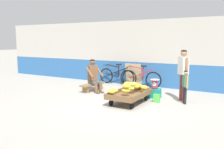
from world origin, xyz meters
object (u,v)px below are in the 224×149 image
banana_cart (129,95)px  shopping_bag (157,98)px  customer_adult (183,69)px  customer_child (185,83)px  bicycle_far_left (141,78)px  vendor_seated (94,76)px  weighing_scale (155,84)px  bicycle_near_left (117,76)px  sign_board (134,74)px  plastic_crate (155,93)px  low_bench (93,85)px

banana_cart → shopping_bag: (0.65, 0.50, -0.12)m
customer_adult → customer_child: customer_adult is taller
bicycle_far_left → shopping_bag: 2.35m
vendor_seated → shopping_bag: vendor_seated is taller
vendor_seated → weighing_scale: size_ratio=3.80×
customer_adult → customer_child: 0.50m
bicycle_near_left → customer_adult: size_ratio=1.09×
sign_board → shopping_bag: bearing=-50.9°
banana_cart → customer_child: (1.40, 0.75, 0.35)m
plastic_crate → customer_adult: customer_adult is taller
banana_cart → bicycle_far_left: 2.52m
vendor_seated → customer_adult: size_ratio=0.75×
sign_board → customer_adult: size_ratio=0.58×
weighing_scale → sign_board: (-1.51, 1.66, -0.01)m
customer_adult → shopping_bag: size_ratio=6.38×
low_bench → vendor_seated: vendor_seated is taller
vendor_seated → bicycle_near_left: bearing=89.3°
customer_child → bicycle_near_left: bearing=151.5°
vendor_seated → bicycle_far_left: size_ratio=0.69×
banana_cart → customer_child: bearing=28.1°
banana_cart → plastic_crate: size_ratio=4.01×
bicycle_near_left → sign_board: sign_board is taller
low_bench → bicycle_near_left: size_ratio=0.67×
plastic_crate → customer_child: size_ratio=0.37×
vendor_seated → customer_adult: bearing=3.8°
weighing_scale → customer_child: bearing=-14.2°
plastic_crate → bicycle_near_left: bearing=146.0°
weighing_scale → vendor_seated: bearing=-176.3°
bicycle_far_left → bicycle_near_left: bearing=176.8°
low_bench → vendor_seated: size_ratio=0.98×
shopping_bag → banana_cart: bearing=-142.3°
low_bench → weighing_scale: 2.31m
bicycle_far_left → shopping_bag: bicycle_far_left is taller
plastic_crate → shopping_bag: size_ratio=1.50×
weighing_scale → bicycle_near_left: (-2.20, 1.48, -0.10)m
vendor_seated → bicycle_near_left: (0.02, 1.62, -0.21)m
low_bench → shopping_bag: bearing=-8.8°
banana_cart → bicycle_near_left: size_ratio=0.87×
shopping_bag → customer_child: bearing=18.2°
low_bench → weighing_scale: size_ratio=3.73×
low_bench → sign_board: size_ratio=1.26×
bicycle_far_left → customer_adult: 2.43m
low_bench → vendor_seated: bearing=-25.8°
low_bench → customer_child: size_ratio=1.16×
vendor_seated → shopping_bag: (2.47, -0.36, -0.45)m
customer_adult → shopping_bag: 1.17m
bicycle_near_left → shopping_bag: bearing=-39.0°
vendor_seated → weighing_scale: 2.23m
plastic_crate → bicycle_far_left: 1.79m
bicycle_far_left → customer_adult: bearing=-35.1°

